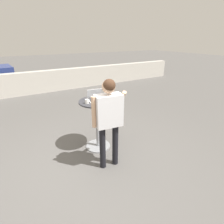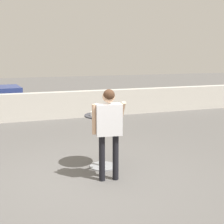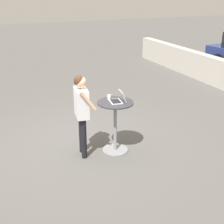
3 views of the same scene
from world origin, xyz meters
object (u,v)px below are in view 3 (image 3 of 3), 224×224
Objects in this scene: laptop at (118,100)px; standing_person at (82,106)px; cafe_table at (115,121)px; coffee_mug at (109,97)px.

laptop is 0.73m from standing_person.
laptop reaches higher than cafe_table.
laptop reaches higher than coffee_mug.
laptop is (0.01, 0.05, 0.46)m from cafe_table.
laptop is at bearing 81.51° from standing_person.
coffee_mug is 0.64m from standing_person.
coffee_mug is at bearing -157.35° from laptop.
cafe_table is at bearing 10.35° from coffee_mug.
coffee_mug is 0.06× the size of standing_person.
standing_person reaches higher than coffee_mug.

